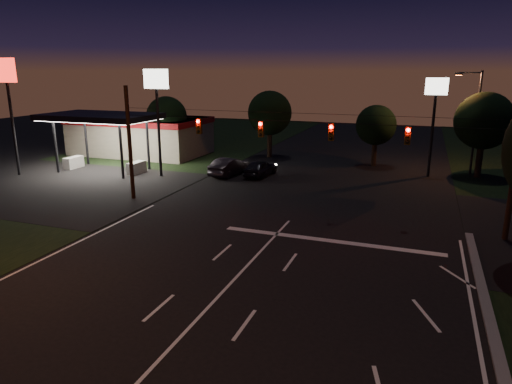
% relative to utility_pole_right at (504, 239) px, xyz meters
% --- Properties ---
extents(ground, '(140.00, 140.00, 0.00)m').
position_rel_utility_pole_right_xyz_m(ground, '(-12.00, -15.00, 0.00)').
color(ground, black).
rests_on(ground, ground).
extents(cross_street_left, '(20.00, 16.00, 0.02)m').
position_rel_utility_pole_right_xyz_m(cross_street_left, '(-32.00, 1.00, 0.00)').
color(cross_street_left, black).
rests_on(cross_street_left, ground).
extents(stop_bar, '(12.00, 0.50, 0.01)m').
position_rel_utility_pole_right_xyz_m(stop_bar, '(-9.00, -3.50, 0.01)').
color(stop_bar, silver).
rests_on(stop_bar, ground).
extents(utility_pole_right, '(0.30, 0.30, 9.00)m').
position_rel_utility_pole_right_xyz_m(utility_pole_right, '(0.00, 0.00, 0.00)').
color(utility_pole_right, black).
rests_on(utility_pole_right, ground).
extents(utility_pole_left, '(0.28, 0.28, 8.00)m').
position_rel_utility_pole_right_xyz_m(utility_pole_left, '(-24.00, 0.00, 0.00)').
color(utility_pole_left, black).
rests_on(utility_pole_left, ground).
extents(signal_span, '(24.00, 0.40, 1.56)m').
position_rel_utility_pole_right_xyz_m(signal_span, '(-12.00, -0.04, 5.50)').
color(signal_span, black).
rests_on(signal_span, ground).
extents(gas_station, '(14.20, 16.10, 5.25)m').
position_rel_utility_pole_right_xyz_m(gas_station, '(-33.86, 15.39, 2.38)').
color(gas_station, gray).
rests_on(gas_station, ground).
extents(pole_sign_left_near, '(2.20, 0.30, 9.10)m').
position_rel_utility_pole_right_xyz_m(pole_sign_left_near, '(-26.00, 7.00, 6.98)').
color(pole_sign_left_near, black).
rests_on(pole_sign_left_near, ground).
extents(pole_sign_left_far, '(2.00, 0.30, 10.00)m').
position_rel_utility_pole_right_xyz_m(pole_sign_left_far, '(-38.00, 3.00, 7.61)').
color(pole_sign_left_far, black).
rests_on(pole_sign_left_far, ground).
extents(pole_sign_right, '(1.80, 0.30, 8.40)m').
position_rel_utility_pole_right_xyz_m(pole_sign_right, '(-4.00, 15.00, 6.24)').
color(pole_sign_right, black).
rests_on(pole_sign_right, ground).
extents(street_light_right_far, '(2.20, 0.35, 9.00)m').
position_rel_utility_pole_right_xyz_m(street_light_right_far, '(-0.76, 17.00, 5.24)').
color(street_light_right_far, black).
rests_on(street_light_right_far, ground).
extents(tree_far_a, '(4.20, 4.20, 6.42)m').
position_rel_utility_pole_right_xyz_m(tree_far_a, '(-29.98, 15.12, 4.26)').
color(tree_far_a, black).
rests_on(tree_far_a, ground).
extents(tree_far_b, '(4.60, 4.60, 6.98)m').
position_rel_utility_pole_right_xyz_m(tree_far_b, '(-19.98, 19.13, 4.61)').
color(tree_far_b, black).
rests_on(tree_far_b, ground).
extents(tree_far_c, '(3.80, 3.80, 5.86)m').
position_rel_utility_pole_right_xyz_m(tree_far_c, '(-8.98, 18.10, 3.90)').
color(tree_far_c, black).
rests_on(tree_far_c, ground).
extents(tree_far_d, '(4.80, 4.80, 7.30)m').
position_rel_utility_pole_right_xyz_m(tree_far_d, '(0.02, 16.13, 4.83)').
color(tree_far_d, black).
rests_on(tree_far_d, ground).
extents(car_oncoming_a, '(2.12, 4.34, 1.43)m').
position_rel_utility_pole_right_xyz_m(car_oncoming_a, '(-17.85, 10.12, 0.71)').
color(car_oncoming_a, black).
rests_on(car_oncoming_a, ground).
extents(car_oncoming_b, '(2.32, 4.87, 1.54)m').
position_rel_utility_pole_right_xyz_m(car_oncoming_b, '(-20.56, 9.55, 0.77)').
color(car_oncoming_b, black).
rests_on(car_oncoming_b, ground).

